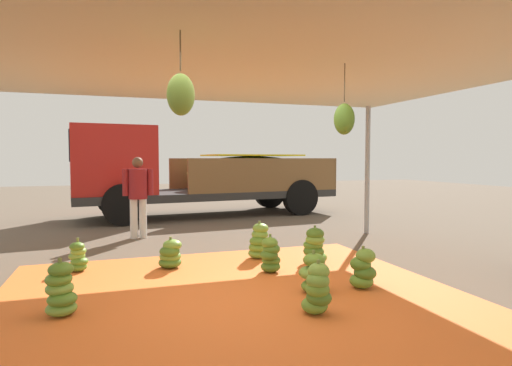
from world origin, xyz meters
TOP-DOWN VIEW (x-y plane):
  - ground_plane at (0.00, 3.00)m, footprint 40.00×40.00m
  - tarp_orange at (0.00, 0.00)m, footprint 5.26×4.92m
  - tent_canopy at (0.00, -0.09)m, footprint 8.00×7.00m
  - banana_bunch_0 at (-1.78, 1.88)m, footprint 0.36×0.36m
  - banana_bunch_1 at (0.75, 0.96)m, footprint 0.35×0.35m
  - banana_bunch_2 at (1.58, 1.26)m, footprint 0.48×0.48m
  - banana_bunch_3 at (0.87, 1.80)m, footprint 0.41×0.41m
  - banana_bunch_4 at (0.93, -0.03)m, footprint 0.47×0.47m
  - banana_bunch_5 at (-1.81, 0.10)m, footprint 0.38×0.38m
  - banana_bunch_6 at (0.65, -0.69)m, footprint 0.32×0.36m
  - banana_bunch_7 at (1.57, -0.08)m, footprint 0.41×0.40m
  - banana_bunch_8 at (-0.53, 1.64)m, footprint 0.45×0.46m
  - cargo_truck_main at (0.86, 7.21)m, footprint 7.24×2.86m
  - worker_0 at (-0.84, 4.25)m, footprint 0.59×0.36m

SIDE VIEW (x-z plane):
  - ground_plane at x=0.00m, z-range 0.00..0.00m
  - tarp_orange at x=0.00m, z-range 0.00..0.01m
  - banana_bunch_0 at x=-1.78m, z-range -0.03..0.44m
  - banana_bunch_8 at x=-0.53m, z-range -0.02..0.43m
  - banana_bunch_4 at x=0.93m, z-range -0.03..0.47m
  - banana_bunch_7 at x=1.57m, z-range -0.02..0.50m
  - banana_bunch_1 at x=0.75m, z-range -0.03..0.51m
  - banana_bunch_6 at x=0.65m, z-range -0.02..0.53m
  - banana_bunch_5 at x=-1.81m, z-range -0.03..0.55m
  - banana_bunch_2 at x=1.58m, z-range -0.02..0.55m
  - banana_bunch_3 at x=0.87m, z-range -0.03..0.57m
  - worker_0 at x=-0.84m, z-range 0.14..1.75m
  - cargo_truck_main at x=0.86m, z-range -0.02..2.38m
  - tent_canopy at x=0.00m, z-range 1.29..4.03m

